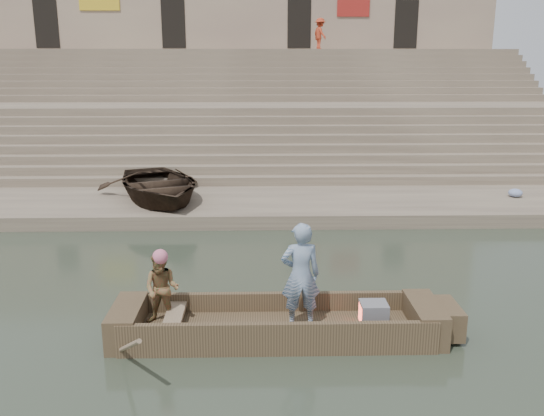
{
  "coord_description": "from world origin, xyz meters",
  "views": [
    {
      "loc": [
        2.69,
        -9.42,
        4.63
      ],
      "look_at": [
        2.99,
        3.08,
        1.4
      ],
      "focal_mm": 37.81,
      "sensor_mm": 36.0,
      "label": 1
    }
  ],
  "objects_px": {
    "standing_man": "(301,275)",
    "pedestrian": "(320,34)",
    "beached_rowboat": "(158,185)",
    "television": "(373,314)",
    "rowing_man": "(162,289)",
    "main_rowboat": "(277,331)"
  },
  "relations": [
    {
      "from": "main_rowboat",
      "to": "beached_rowboat",
      "type": "distance_m",
      "value": 9.17
    },
    {
      "from": "standing_man",
      "to": "pedestrian",
      "type": "bearing_deg",
      "value": -101.43
    },
    {
      "from": "rowing_man",
      "to": "beached_rowboat",
      "type": "distance_m",
      "value": 8.47
    },
    {
      "from": "pedestrian",
      "to": "beached_rowboat",
      "type": "bearing_deg",
      "value": 133.36
    },
    {
      "from": "rowing_man",
      "to": "beached_rowboat",
      "type": "xyz_separation_m",
      "value": [
        -1.47,
        8.34,
        0.03
      ]
    },
    {
      "from": "beached_rowboat",
      "to": "television",
      "type": "bearing_deg",
      "value": -80.51
    },
    {
      "from": "television",
      "to": "beached_rowboat",
      "type": "bearing_deg",
      "value": 120.96
    },
    {
      "from": "television",
      "to": "beached_rowboat",
      "type": "distance_m",
      "value": 9.88
    },
    {
      "from": "standing_man",
      "to": "beached_rowboat",
      "type": "relative_size",
      "value": 0.39
    },
    {
      "from": "standing_man",
      "to": "beached_rowboat",
      "type": "xyz_separation_m",
      "value": [
        -3.83,
        8.46,
        -0.25
      ]
    },
    {
      "from": "standing_man",
      "to": "pedestrian",
      "type": "relative_size",
      "value": 1.13
    },
    {
      "from": "main_rowboat",
      "to": "pedestrian",
      "type": "xyz_separation_m",
      "value": [
        3.03,
        22.84,
        5.9
      ]
    },
    {
      "from": "standing_man",
      "to": "television",
      "type": "height_order",
      "value": "standing_man"
    },
    {
      "from": "main_rowboat",
      "to": "beached_rowboat",
      "type": "relative_size",
      "value": 1.07
    },
    {
      "from": "standing_man",
      "to": "pedestrian",
      "type": "xyz_separation_m",
      "value": [
        2.63,
        22.84,
        4.88
      ]
    },
    {
      "from": "beached_rowboat",
      "to": "rowing_man",
      "type": "bearing_deg",
      "value": -101.45
    },
    {
      "from": "rowing_man",
      "to": "beached_rowboat",
      "type": "height_order",
      "value": "rowing_man"
    },
    {
      "from": "main_rowboat",
      "to": "rowing_man",
      "type": "bearing_deg",
      "value": 176.48
    },
    {
      "from": "television",
      "to": "pedestrian",
      "type": "bearing_deg",
      "value": 86.55
    },
    {
      "from": "standing_man",
      "to": "television",
      "type": "relative_size",
      "value": 3.98
    },
    {
      "from": "television",
      "to": "standing_man",
      "type": "bearing_deg",
      "value": -179.98
    },
    {
      "from": "main_rowboat",
      "to": "television",
      "type": "height_order",
      "value": "television"
    }
  ]
}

